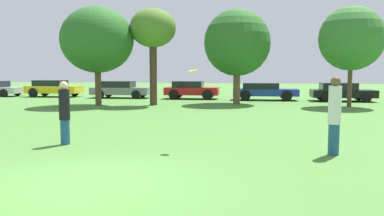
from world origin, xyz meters
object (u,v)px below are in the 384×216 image
tree_0 (97,40)px  tree_1 (153,30)px  person_catcher (334,115)px  frisbee (193,71)px  parked_car_black (341,92)px  person_thrower (65,112)px  parked_car_blue (264,91)px  parked_car_red (191,89)px  tree_2 (237,43)px  parked_car_yellow (53,88)px  parked_car_grey (120,89)px  tree_3 (351,39)px

tree_0 → tree_1: size_ratio=1.02×
person_catcher → frisbee: (-3.45, 0.18, 1.03)m
frisbee → parked_car_black: (6.96, 17.62, -1.35)m
parked_car_black → tree_1: bearing=-157.6°
person_thrower → parked_car_blue: bearing=74.1°
person_thrower → person_catcher: (6.97, -0.12, 0.08)m
person_catcher → parked_car_red: person_catcher is taller
tree_0 → tree_2: bearing=18.1°
tree_1 → parked_car_blue: size_ratio=1.26×
tree_0 → tree_1: 3.29m
parked_car_blue → parked_car_black: size_ratio=1.09×
tree_1 → parked_car_yellow: bearing=148.5°
person_catcher → tree_2: (-3.25, 14.56, 2.75)m
tree_1 → parked_car_grey: (-4.19, 5.72, -3.74)m
tree_3 → tree_1: bearing=-174.9°
person_catcher → person_thrower: bearing=0.0°
tree_2 → parked_car_grey: 10.21m
frisbee → tree_1: tree_1 is taller
tree_2 → parked_car_grey: tree_2 is taller
parked_car_grey → tree_3: bearing=-18.6°
tree_0 → parked_car_yellow: size_ratio=1.37×
person_catcher → parked_car_black: person_catcher is taller
person_thrower → person_catcher: 6.98m
tree_1 → tree_3: size_ratio=1.00×
frisbee → person_thrower: bearing=-179.0°
tree_1 → parked_car_grey: 8.02m
person_catcher → parked_car_red: bearing=-68.7°
frisbee → parked_car_red: size_ratio=0.06×
tree_3 → parked_car_red: bearing=155.1°
parked_car_red → parked_car_black: size_ratio=0.95×
tree_0 → parked_car_grey: tree_0 is taller
parked_car_grey → parked_car_black: parked_car_grey is taller
person_catcher → tree_1: size_ratio=0.33×
person_thrower → frisbee: 3.70m
tree_2 → parked_car_black: (6.76, 3.25, -3.07)m
tree_3 → parked_car_red: 11.40m
tree_0 → frisbee: bearing=-56.8°
tree_1 → person_thrower: bearing=-85.3°
tree_1 → parked_car_red: size_ratio=1.44×
tree_3 → parked_car_black: bearing=85.2°
parked_car_red → parked_car_black: 10.30m
tree_3 → parked_car_yellow: size_ratio=1.34×
parked_car_yellow → parked_car_black: bearing=-4.0°
parked_car_yellow → parked_car_grey: 5.68m
parked_car_yellow → tree_1: bearing=-33.1°
tree_2 → parked_car_grey: size_ratio=1.29×
parked_car_blue → frisbee: bearing=-97.6°
person_catcher → parked_car_yellow: bearing=-45.3°
frisbee → parked_car_black: size_ratio=0.06×
tree_3 → parked_car_black: size_ratio=1.37×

